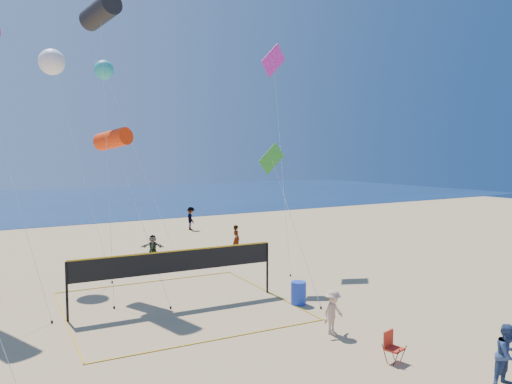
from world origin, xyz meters
TOP-DOWN VIEW (x-y plane):
  - ocean at (0.00, 62.00)m, footprint 140.00×50.00m
  - bystander_a at (5.14, -1.51)m, footprint 0.86×0.68m
  - bystander_b at (3.52, 4.07)m, footprint 1.15×0.83m
  - far_person_1 at (2.16, 19.38)m, footprint 1.45×1.11m
  - far_person_2 at (7.64, 18.84)m, footprint 0.47×0.68m
  - far_person_4 at (8.92, 29.19)m, footprint 0.92×1.35m
  - camp_chair at (3.56, 1.29)m, footprint 0.61×0.72m
  - trash_barrel at (4.53, 7.57)m, footprint 0.81×0.81m
  - volleyball_net at (-0.02, 10.05)m, footprint 9.45×9.31m
  - kite_1 at (-1.46, 16.04)m, footprint 1.82×6.47m
  - kite_2 at (-1.42, 14.37)m, footprint 1.85×5.71m
  - kite_4 at (5.56, 11.16)m, footprint 1.62×4.99m
  - kite_5 at (8.75, 16.07)m, footprint 2.86×4.79m
  - kite_6 at (-3.24, 19.46)m, footprint 2.71×5.14m
  - kite_7 at (0.66, 24.04)m, footprint 2.89×8.73m

SIDE VIEW (x-z plane):
  - ocean at x=0.00m, z-range 0.00..0.03m
  - trash_barrel at x=4.53m, z-range 0.00..0.98m
  - camp_chair at x=3.56m, z-range 0.01..1.07m
  - far_person_1 at x=2.16m, z-range 0.00..1.52m
  - bystander_b at x=3.52m, z-range 0.00..1.59m
  - bystander_a at x=5.14m, z-range 0.00..1.74m
  - far_person_2 at x=7.64m, z-range 0.00..1.79m
  - far_person_4 at x=8.92m, z-range 0.00..1.94m
  - volleyball_net at x=-0.02m, z-range 0.44..2.83m
  - kite_4 at x=5.56m, z-range 2.38..9.38m
  - kite_2 at x=-1.42m, z-range 3.28..10.96m
  - kite_6 at x=-3.24m, z-range 5.31..17.34m
  - kite_5 at x=8.75m, z-range 5.00..18.08m
  - kite_7 at x=0.66m, z-range 5.62..18.15m
  - kite_1 at x=-1.46m, z-range 6.32..20.42m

